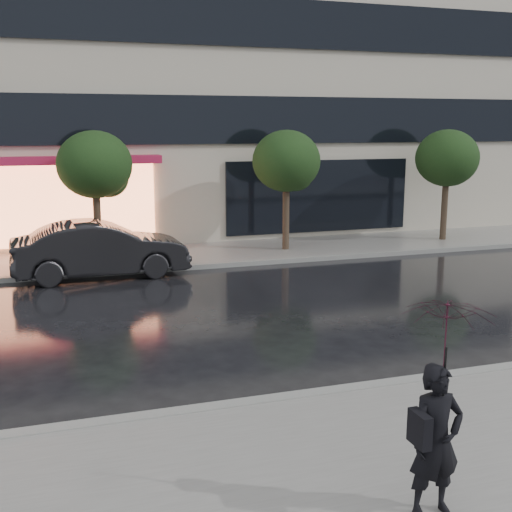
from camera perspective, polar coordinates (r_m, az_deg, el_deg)
name	(u,v)px	position (r m, az deg, el deg)	size (l,w,h in m)	color
ground	(326,372)	(11.20, 6.21, -10.20)	(120.00, 120.00, 0.00)	black
sidewalk_near	(433,462)	(8.60, 15.47, -17.22)	(60.00, 4.50, 0.12)	slate
sidewalk_far	(195,255)	(20.59, -5.44, 0.11)	(60.00, 3.50, 0.12)	slate
curb_near	(352,391)	(10.34, 8.52, -11.75)	(60.00, 0.25, 0.14)	gray
curb_far	(208,266)	(18.92, -4.29, -0.87)	(60.00, 0.25, 0.14)	gray
office_building	(149,2)	(28.20, -9.48, 21.37)	(30.00, 12.76, 18.00)	#B5AC99
tree_mid_west	(97,167)	(19.58, -13.96, 7.68)	(2.20, 2.20, 3.99)	#33261C
tree_mid_east	(288,163)	(20.88, 2.85, 8.23)	(2.20, 2.20, 3.99)	#33261C
tree_far_east	(448,160)	(23.67, 16.71, 8.16)	(2.20, 2.20, 3.99)	#33261C
parked_car	(101,249)	(18.13, -13.64, 0.57)	(1.65, 4.73, 1.56)	black
pedestrian_with_umbrella	(443,377)	(6.87, 16.27, -10.26)	(0.93, 0.95, 2.33)	black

